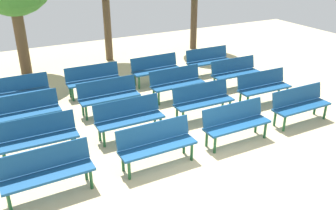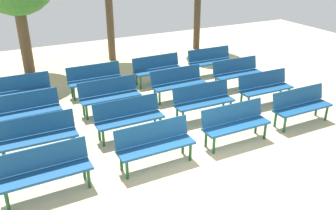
{
  "view_description": "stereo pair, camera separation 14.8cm",
  "coord_description": "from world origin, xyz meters",
  "views": [
    {
      "loc": [
        -3.7,
        -4.09,
        4.17
      ],
      "look_at": [
        0.0,
        2.97,
        0.55
      ],
      "focal_mm": 38.4,
      "sensor_mm": 36.0,
      "label": 1
    },
    {
      "loc": [
        -3.56,
        -4.15,
        4.17
      ],
      "look_at": [
        0.0,
        2.97,
        0.55
      ],
      "focal_mm": 38.4,
      "sensor_mm": 36.0,
      "label": 2
    }
  ],
  "objects": [
    {
      "name": "bench_r2_c0",
      "position": [
        -3.12,
        4.38,
        0.5
      ],
      "size": [
        1.61,
        0.5,
        0.87
      ],
      "rotation": [
        0.0,
        0.0,
        0.01
      ],
      "color": "navy",
      "rests_on": "ground_plane"
    },
    {
      "name": "bench_r0_c1",
      "position": [
        -1.0,
        1.56,
        0.5
      ],
      "size": [
        1.6,
        0.5,
        0.87
      ],
      "rotation": [
        0.0,
        0.0,
        0.01
      ],
      "color": "navy",
      "rests_on": "ground_plane"
    },
    {
      "name": "bench_r1_c1",
      "position": [
        -1.04,
        2.93,
        0.5
      ],
      "size": [
        1.6,
        0.49,
        0.87
      ],
      "rotation": [
        0.0,
        0.0,
        -0.0
      ],
      "color": "navy",
      "rests_on": "ground_plane"
    },
    {
      "name": "bench_r0_c0",
      "position": [
        -3.13,
        1.6,
        0.5
      ],
      "size": [
        1.61,
        0.51,
        0.87
      ],
      "rotation": [
        0.0,
        0.0,
        0.02
      ],
      "color": "navy",
      "rests_on": "ground_plane"
    },
    {
      "name": "bench_r0_c3",
      "position": [
        3.03,
        1.63,
        0.5
      ],
      "size": [
        1.6,
        0.49,
        0.87
      ],
      "rotation": [
        0.0,
        0.0,
        0.0
      ],
      "color": "navy",
      "rests_on": "ground_plane"
    },
    {
      "name": "bench_r2_c3",
      "position": [
        3.1,
        4.37,
        0.5
      ],
      "size": [
        1.61,
        0.5,
        0.87
      ],
      "rotation": [
        0.0,
        0.0,
        -0.01
      ],
      "color": "navy",
      "rests_on": "ground_plane"
    },
    {
      "name": "ground_plane",
      "position": [
        0.0,
        0.0,
        0.0
      ],
      "size": [
        24.0,
        24.0,
        0.0
      ],
      "primitive_type": "plane",
      "color": "#CCB789"
    },
    {
      "name": "bench_r2_c1",
      "position": [
        -1.02,
        4.4,
        0.5
      ],
      "size": [
        1.6,
        0.48,
        0.87
      ],
      "rotation": [
        0.0,
        0.0,
        0.0
      ],
      "color": "navy",
      "rests_on": "ground_plane"
    },
    {
      "name": "bench_r3_c0",
      "position": [
        -3.1,
        5.78,
        0.5
      ],
      "size": [
        1.61,
        0.5,
        0.87
      ],
      "rotation": [
        0.0,
        0.0,
        -0.01
      ],
      "color": "navy",
      "rests_on": "ground_plane"
    },
    {
      "name": "bench_r1_c0",
      "position": [
        -3.07,
        2.96,
        0.5
      ],
      "size": [
        1.61,
        0.5,
        0.87
      ],
      "rotation": [
        0.0,
        0.0,
        -0.01
      ],
      "color": "navy",
      "rests_on": "ground_plane"
    },
    {
      "name": "bench_r3_c3",
      "position": [
        3.04,
        5.78,
        0.5
      ],
      "size": [
        1.61,
        0.5,
        0.87
      ],
      "rotation": [
        0.0,
        0.0,
        -0.01
      ],
      "color": "navy",
      "rests_on": "ground_plane"
    },
    {
      "name": "bench_r3_c1",
      "position": [
        -1.02,
        5.77,
        0.5
      ],
      "size": [
        1.61,
        0.51,
        0.87
      ],
      "rotation": [
        0.0,
        0.0,
        -0.02
      ],
      "color": "navy",
      "rests_on": "ground_plane"
    },
    {
      "name": "bench_r1_c3",
      "position": [
        3.04,
        3.0,
        0.5
      ],
      "size": [
        1.61,
        0.51,
        0.87
      ],
      "rotation": [
        0.0,
        0.0,
        -0.02
      ],
      "color": "navy",
      "rests_on": "ground_plane"
    },
    {
      "name": "bench_r3_c2",
      "position": [
        1.03,
        5.79,
        0.5
      ],
      "size": [
        1.61,
        0.5,
        0.87
      ],
      "rotation": [
        0.0,
        0.0,
        0.01
      ],
      "color": "navy",
      "rests_on": "ground_plane"
    },
    {
      "name": "bench_r1_c2",
      "position": [
        1.02,
        2.99,
        0.5
      ],
      "size": [
        1.61,
        0.51,
        0.87
      ],
      "rotation": [
        0.0,
        0.0,
        -0.02
      ],
      "color": "navy",
      "rests_on": "ground_plane"
    },
    {
      "name": "bench_r2_c2",
      "position": [
        1.03,
        4.4,
        0.5
      ],
      "size": [
        1.61,
        0.5,
        0.87
      ],
      "rotation": [
        0.0,
        0.0,
        0.01
      ],
      "color": "navy",
      "rests_on": "ground_plane"
    },
    {
      "name": "bench_r0_c2",
      "position": [
        0.99,
        1.58,
        0.5
      ],
      "size": [
        1.6,
        0.48,
        0.87
      ],
      "rotation": [
        0.0,
        0.0,
        0.0
      ],
      "color": "navy",
      "rests_on": "ground_plane"
    }
  ]
}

